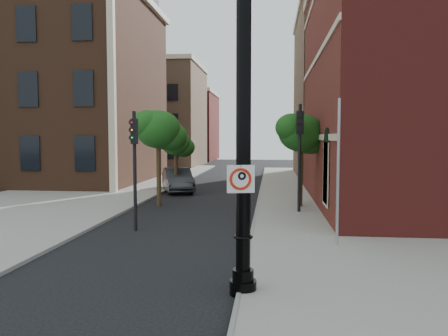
# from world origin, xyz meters

# --- Properties ---
(ground) EXTENTS (120.00, 120.00, 0.00)m
(ground) POSITION_xyz_m (0.00, 0.00, 0.00)
(ground) COLOR black
(ground) RESTS_ON ground
(sidewalk_right) EXTENTS (8.00, 60.00, 0.12)m
(sidewalk_right) POSITION_xyz_m (6.00, 10.00, 0.06)
(sidewalk_right) COLOR gray
(sidewalk_right) RESTS_ON ground
(sidewalk_left) EXTENTS (10.00, 50.00, 0.12)m
(sidewalk_left) POSITION_xyz_m (-9.00, 18.00, 0.06)
(sidewalk_left) COLOR gray
(sidewalk_left) RESTS_ON ground
(curb_edge) EXTENTS (0.10, 60.00, 0.14)m
(curb_edge) POSITION_xyz_m (2.05, 10.00, 0.07)
(curb_edge) COLOR gray
(curb_edge) RESTS_ON ground
(victorian_building) EXTENTS (18.60, 14.60, 17.95)m
(victorian_building) POSITION_xyz_m (-16.00, 23.97, 8.74)
(victorian_building) COLOR #573220
(victorian_building) RESTS_ON ground
(bg_building_tan_a) EXTENTS (12.00, 12.00, 12.00)m
(bg_building_tan_a) POSITION_xyz_m (-12.00, 44.00, 6.00)
(bg_building_tan_a) COLOR #8F694E
(bg_building_tan_a) RESTS_ON ground
(bg_building_red) EXTENTS (12.00, 12.00, 10.00)m
(bg_building_red) POSITION_xyz_m (-12.00, 58.00, 5.00)
(bg_building_red) COLOR maroon
(bg_building_red) RESTS_ON ground
(bg_building_tan_b) EXTENTS (22.00, 14.00, 14.00)m
(bg_building_tan_b) POSITION_xyz_m (16.00, 30.00, 7.00)
(bg_building_tan_b) COLOR #8F694E
(bg_building_tan_b) RESTS_ON ground
(lamppost) EXTENTS (0.61, 0.61, 7.16)m
(lamppost) POSITION_xyz_m (2.12, 0.44, 3.31)
(lamppost) COLOR black
(lamppost) RESTS_ON ground
(no_parking_sign) EXTENTS (0.59, 0.17, 0.60)m
(no_parking_sign) POSITION_xyz_m (2.08, 0.26, 2.60)
(no_parking_sign) COLOR white
(no_parking_sign) RESTS_ON ground
(parked_car) EXTENTS (3.08, 4.94, 1.54)m
(parked_car) POSITION_xyz_m (-3.26, 18.42, 0.77)
(parked_car) COLOR #2B2B30
(parked_car) RESTS_ON ground
(traffic_signal_left) EXTENTS (0.35, 0.39, 4.46)m
(traffic_signal_left) POSITION_xyz_m (-2.33, 6.66, 3.01)
(traffic_signal_left) COLOR black
(traffic_signal_left) RESTS_ON ground
(traffic_signal_right) EXTENTS (0.33, 0.42, 4.98)m
(traffic_signal_right) POSITION_xyz_m (4.00, 10.91, 3.36)
(traffic_signal_right) COLOR black
(traffic_signal_right) RESTS_ON ground
(utility_pole) EXTENTS (0.09, 0.09, 4.70)m
(utility_pole) POSITION_xyz_m (4.80, 4.78, 2.35)
(utility_pole) COLOR #999999
(utility_pole) RESTS_ON ground
(street_tree_a) EXTENTS (2.71, 2.45, 4.88)m
(street_tree_a) POSITION_xyz_m (-2.97, 12.76, 3.84)
(street_tree_a) COLOR #382616
(street_tree_a) RESTS_ON ground
(street_tree_b) EXTENTS (2.20, 1.99, 3.97)m
(street_tree_b) POSITION_xyz_m (-3.16, 17.67, 3.12)
(street_tree_b) COLOR #382616
(street_tree_b) RESTS_ON ground
(street_tree_c) EXTENTS (2.58, 2.33, 4.65)m
(street_tree_c) POSITION_xyz_m (4.18, 12.56, 3.67)
(street_tree_c) COLOR #382616
(street_tree_c) RESTS_ON ground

